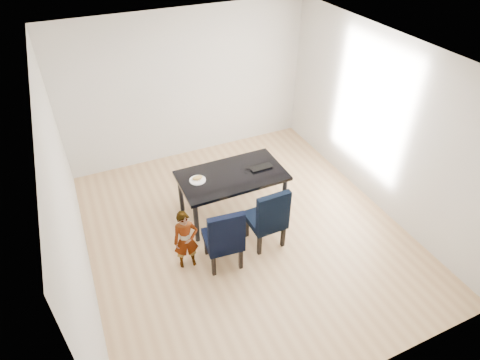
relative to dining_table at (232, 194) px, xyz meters
name	(u,v)px	position (x,y,z in m)	size (l,w,h in m)	color
floor	(245,232)	(0.00, -0.50, -0.38)	(4.50, 5.00, 0.01)	tan
ceiling	(247,58)	(0.00, -0.50, 2.33)	(4.50, 5.00, 0.01)	white
wall_back	(187,87)	(0.00, 2.00, 0.98)	(4.50, 0.01, 2.70)	silver
wall_front	(368,304)	(0.00, -3.00, 0.98)	(4.50, 0.01, 2.70)	silver
wall_left	(67,203)	(-2.25, -0.50, 0.98)	(0.01, 5.00, 2.70)	white
wall_right	(382,124)	(2.25, -0.50, 0.98)	(0.01, 5.00, 2.70)	white
dining_table	(232,194)	(0.00, 0.00, 0.00)	(1.60, 0.90, 0.75)	black
chair_left	(223,235)	(-0.52, -0.89, 0.13)	(0.48, 0.50, 1.00)	black
chair_right	(265,215)	(0.18, -0.78, 0.13)	(0.49, 0.51, 1.01)	black
child	(186,240)	(-0.99, -0.75, 0.09)	(0.34, 0.22, 0.93)	#FF4815
plate	(198,180)	(-0.52, 0.07, 0.38)	(0.24, 0.24, 0.01)	white
sandwich	(197,178)	(-0.52, 0.07, 0.42)	(0.16, 0.07, 0.06)	#BC9143
laptop	(260,166)	(0.48, 0.02, 0.39)	(0.36, 0.23, 0.03)	black
cable_tangle	(248,171)	(0.26, -0.03, 0.38)	(0.13, 0.13, 0.01)	black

